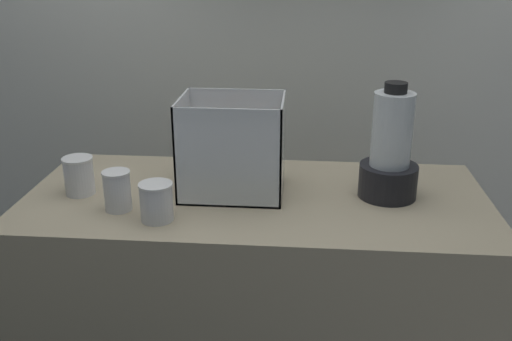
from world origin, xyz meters
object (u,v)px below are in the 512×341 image
(juice_cup_carrot_far_left, at_px, (79,178))
(juice_cup_mango_left, at_px, (118,192))
(juice_cup_orange_middle, at_px, (157,204))
(carrot_display_bin, at_px, (232,163))
(blender_pitcher, at_px, (390,154))

(juice_cup_carrot_far_left, bearing_deg, juice_cup_mango_left, -34.40)
(juice_cup_orange_middle, bearing_deg, carrot_display_bin, 50.17)
(carrot_display_bin, relative_size, juice_cup_orange_middle, 2.86)
(juice_cup_carrot_far_left, xyz_separation_m, juice_cup_orange_middle, (0.28, -0.16, -0.00))
(juice_cup_carrot_far_left, distance_m, juice_cup_mango_left, 0.18)
(juice_cup_mango_left, bearing_deg, carrot_display_bin, 27.66)
(carrot_display_bin, distance_m, blender_pitcher, 0.47)
(blender_pitcher, relative_size, juice_cup_mango_left, 2.99)
(blender_pitcher, distance_m, juice_cup_orange_middle, 0.69)
(juice_cup_carrot_far_left, relative_size, juice_cup_mango_left, 0.99)
(carrot_display_bin, xyz_separation_m, juice_cup_mango_left, (-0.31, -0.16, -0.04))
(blender_pitcher, bearing_deg, juice_cup_orange_middle, -161.25)
(juice_cup_orange_middle, bearing_deg, juice_cup_mango_left, 155.96)
(juice_cup_carrot_far_left, bearing_deg, carrot_display_bin, 7.21)
(carrot_display_bin, bearing_deg, blender_pitcher, 0.26)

